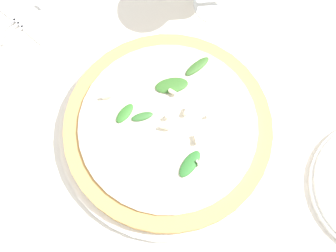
% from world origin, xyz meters
% --- Properties ---
extents(ground_plane, '(6.00, 6.00, 0.00)m').
position_xyz_m(ground_plane, '(0.00, 0.00, 0.00)').
color(ground_plane, silver).
extents(pizza_arugula_main, '(0.31, 0.31, 0.05)m').
position_xyz_m(pizza_arugula_main, '(-0.01, 0.04, 0.02)').
color(pizza_arugula_main, white).
rests_on(pizza_arugula_main, ground_plane).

